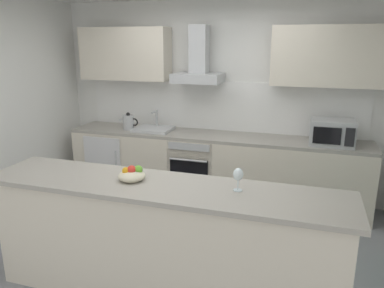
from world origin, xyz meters
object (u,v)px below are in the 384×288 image
Objects in this scene: kettle at (129,122)px; refrigerator at (113,160)px; range_hood at (199,65)px; microwave at (332,132)px; wine_glass at (238,175)px; sink at (153,129)px; fruit_bowl at (132,175)px; oven at (195,166)px.

refrigerator is at bearing 174.02° from kettle.
range_hood is (1.25, 0.13, 1.36)m from refrigerator.
refrigerator is 2.99m from microwave.
wine_glass is (0.94, -2.11, -0.67)m from range_hood.
sink is 2.27× the size of fruit_bowl.
kettle is 2.72m from wine_glass.
refrigerator is at bearing 137.85° from wine_glass.
refrigerator is at bearing 179.51° from microwave.
sink reaches higher than kettle.
wine_glass is (1.89, -1.95, 0.11)m from kettle.
range_hood is (-0.00, 0.13, 1.33)m from oven.
fruit_bowl is (1.33, -2.02, 0.62)m from refrigerator.
oven is at bearing 2.03° from kettle.
oven is 1.25m from refrigerator.
microwave is 1.00× the size of sink.
wine_glass reaches higher than sink.
microwave is at bearing 69.41° from wine_glass.
kettle reaches higher than fruit_bowl.
kettle is 2.24m from fruit_bowl.
refrigerator is 3.86× the size of fruit_bowl.
oven is at bearing 92.45° from fruit_bowl.
microwave is at bearing -5.36° from range_hood.
oven is at bearing 0.13° from refrigerator.
sink is 1.06m from range_hood.
range_hood is at bearing 90.00° from oven.
kettle reaches higher than oven.
fruit_bowl is (0.09, -2.15, -0.75)m from range_hood.
refrigerator is at bearing -178.78° from sink.
refrigerator is 0.65m from kettle.
wine_glass is (1.55, -2.00, 0.19)m from sink.
sink is at bearing 179.02° from microwave.
microwave is 2.81× the size of wine_glass.
range_hood is at bearing 11.13° from sink.
oven is 0.76m from sink.
kettle is at bearing -177.97° from oven.
fruit_bowl is (0.09, -2.02, 0.58)m from oven.
oven is 2.29m from wine_glass.
microwave reaches higher than wine_glass.
sink is at bearing 108.73° from fruit_bowl.
wine_glass reaches higher than fruit_bowl.
refrigerator is at bearing -173.94° from range_hood.
fruit_bowl is (1.04, -1.99, 0.04)m from kettle.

